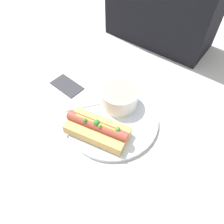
{
  "coord_description": "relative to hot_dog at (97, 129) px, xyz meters",
  "views": [
    {
      "loc": [
        0.22,
        -0.29,
        0.49
      ],
      "look_at": [
        0.0,
        0.0,
        0.04
      ],
      "focal_mm": 35.0,
      "sensor_mm": 36.0,
      "label": 1
    }
  ],
  "objects": [
    {
      "name": "spoon",
      "position": [
        -0.05,
        0.09,
        -0.02
      ],
      "size": [
        0.1,
        0.13,
        0.01
      ],
      "rotation": [
        0.0,
        0.0,
        0.92
      ],
      "color": "#B7B7BC",
      "rests_on": "dinner_plate"
    },
    {
      "name": "hot_dog",
      "position": [
        0.0,
        0.0,
        0.0
      ],
      "size": [
        0.17,
        0.1,
        0.06
      ],
      "rotation": [
        0.0,
        0.0,
        0.2
      ],
      "color": "tan",
      "rests_on": "dinner_plate"
    },
    {
      "name": "napkin",
      "position": [
        -0.2,
        0.09,
        -0.03
      ],
      "size": [
        0.11,
        0.06,
        0.01
      ],
      "rotation": [
        0.0,
        0.0,
        -0.08
      ],
      "color": "#333338",
      "rests_on": "ground_plane"
    },
    {
      "name": "ground_plane",
      "position": [
        0.0,
        0.06,
        -0.03
      ],
      "size": [
        4.0,
        4.0,
        0.0
      ],
      "primitive_type": "plane",
      "color": "#BCB7AD"
    },
    {
      "name": "soup_bowl",
      "position": [
        -0.01,
        0.12,
        0.01
      ],
      "size": [
        0.1,
        0.1,
        0.06
      ],
      "color": "silver",
      "rests_on": "dinner_plate"
    },
    {
      "name": "dinner_plate",
      "position": [
        0.0,
        0.06,
        -0.03
      ],
      "size": [
        0.25,
        0.25,
        0.01
      ],
      "color": "white",
      "rests_on": "ground_plane"
    }
  ]
}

